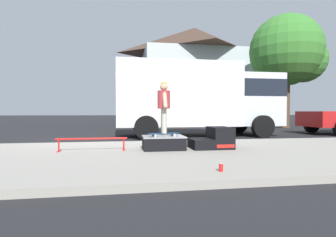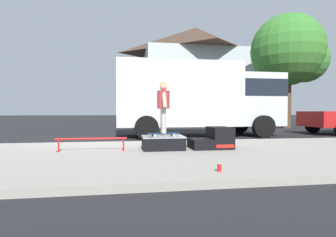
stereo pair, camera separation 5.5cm
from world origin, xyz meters
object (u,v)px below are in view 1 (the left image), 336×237
Objects in this scene: kicker_ramp at (214,139)px; grind_rail at (92,141)px; skateboard at (164,134)px; skater_kid at (164,103)px; box_truck at (199,96)px; skate_box at (163,142)px; soda_can at (221,167)px; street_tree_main at (289,53)px.

kicker_ramp is 0.62× the size of grind_rail.
skateboard is (1.72, -0.00, 0.15)m from grind_rail.
skater_kid is 5.13m from box_truck.
skater_kid is at bearing 59.16° from skate_box.
skater_kid is at bearing -0.08° from grind_rail.
skateboard is at bearing 101.26° from soda_can.
skate_box is 0.97m from skater_kid.
skate_box is 8.11× the size of soda_can.
skate_box is at bearing -120.84° from skater_kid.
soda_can is (0.51, -2.58, -0.32)m from skateboard.
kicker_ramp is 2.68m from soda_can.
skateboard is 0.12× the size of box_truck.
soda_can is at bearing -78.35° from skate_box.
skateboard is at bearing -136.10° from street_tree_main.
kicker_ramp reaches higher than skateboard.
skate_box is 0.14× the size of street_tree_main.
grind_rail is at bearing 179.17° from skate_box.
skateboard reaches higher than soda_can.
box_truck is at bearing 64.35° from skate_box.
street_tree_main reaches higher than skateboard.
soda_can is 15.39m from street_tree_main.
skate_box is at bearing -120.84° from skateboard.
skate_box is 13.87m from street_tree_main.
skateboard is at bearing 116.57° from skater_kid.
street_tree_main is (9.44, 9.08, 4.29)m from skateboard.
street_tree_main reaches higher than skate_box.
soda_can is at bearing -106.78° from kicker_ramp.
skate_box is 1.01× the size of kicker_ramp.
skateboard reaches higher than grind_rail.
box_truck reaches higher than grind_rail.
street_tree_main is (7.23, 4.47, 3.09)m from box_truck.
grind_rail reaches higher than soda_can.
kicker_ramp is 8.06× the size of soda_can.
street_tree_main is (11.16, 9.08, 4.44)m from grind_rail.
box_truck reaches higher than skate_box.
skater_kid is (1.72, -0.00, 0.91)m from grind_rail.
soda_can is (0.51, -2.58, -1.08)m from skater_kid.
skateboard is 6.38× the size of soda_can.
box_truck is 0.96× the size of street_tree_main.
kicker_ramp is 1.58m from skater_kid.
box_truck is at bearing 76.72° from soda_can.
box_truck is at bearing -148.26° from street_tree_main.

